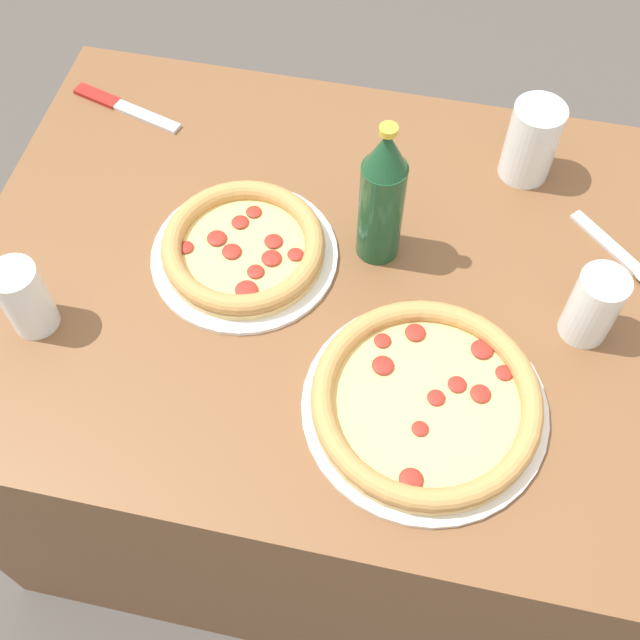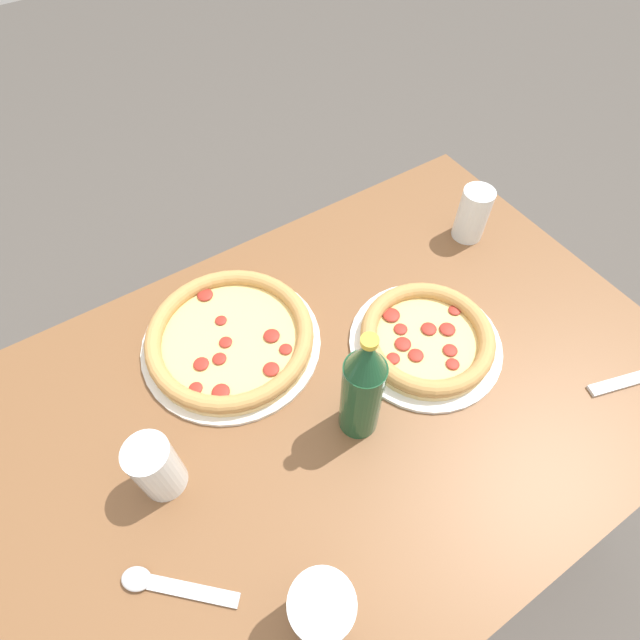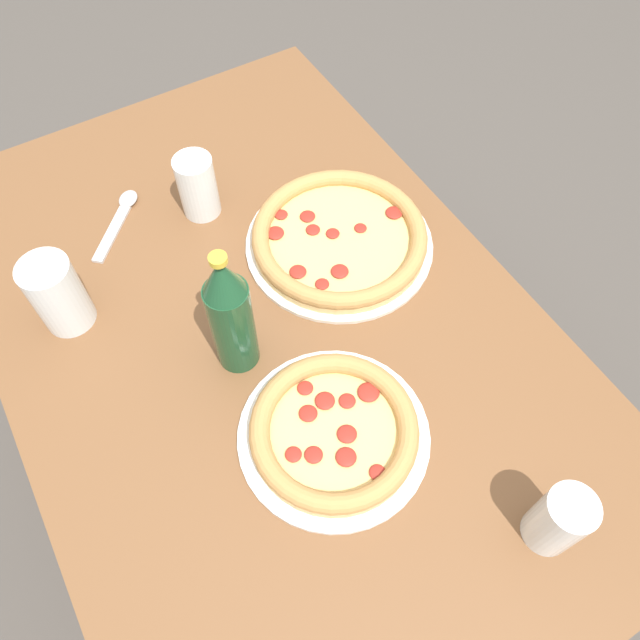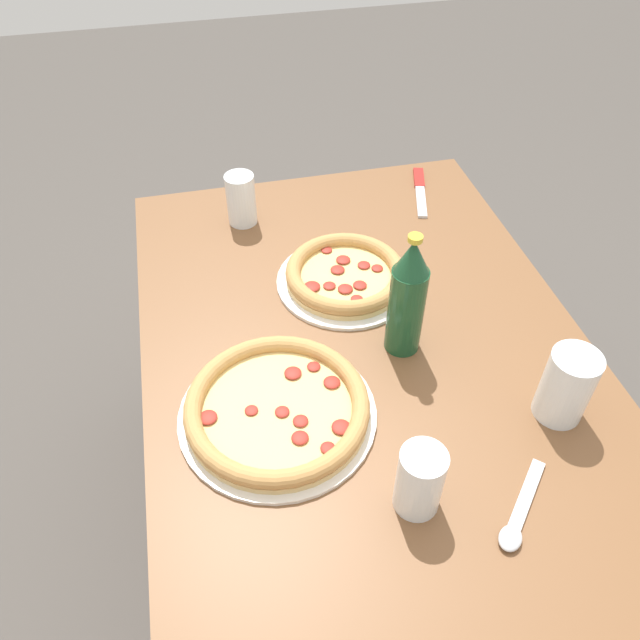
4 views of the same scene
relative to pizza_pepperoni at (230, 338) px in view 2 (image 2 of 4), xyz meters
name	(u,v)px [view 2 (image 2 of 4)]	position (x,y,z in m)	size (l,w,h in m)	color
ground_plane	(323,510)	(0.09, -0.19, -0.75)	(8.00, 8.00, 0.00)	#4C4742
table	(324,468)	(0.09, -0.19, -0.38)	(1.29, 0.84, 0.72)	brown
pizza_pepperoni	(230,338)	(0.00, 0.00, 0.00)	(0.34, 0.34, 0.04)	silver
pizza_margherita	(427,339)	(0.31, -0.20, 0.00)	(0.29, 0.29, 0.04)	white
glass_lemonade	(157,469)	(-0.21, -0.18, 0.03)	(0.07, 0.07, 0.12)	white
glass_orange_juice	(322,611)	(-0.10, -0.47, 0.04)	(0.08, 0.08, 0.14)	white
glass_iced_tea	(472,217)	(0.58, -0.02, 0.03)	(0.07, 0.07, 0.12)	white
beer_bottle	(363,388)	(0.11, -0.26, 0.10)	(0.07, 0.07, 0.26)	#194728
spoon	(160,584)	(-0.27, -0.31, -0.02)	(0.14, 0.14, 0.02)	silver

